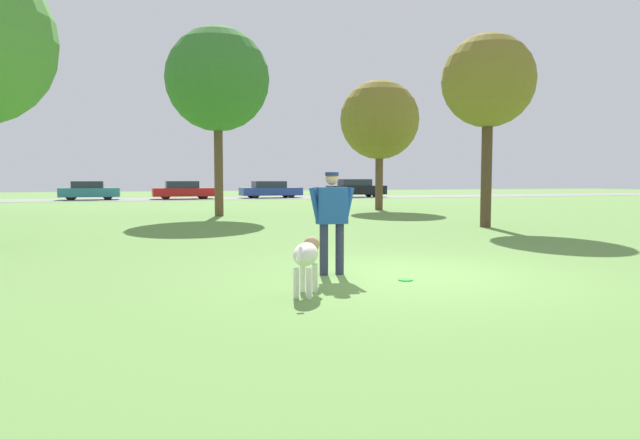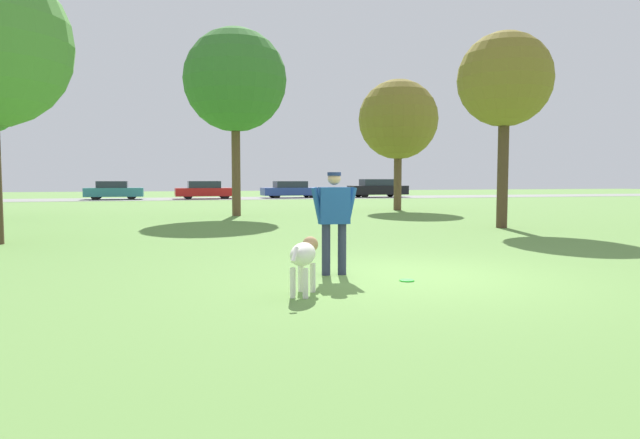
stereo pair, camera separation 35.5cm
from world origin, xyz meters
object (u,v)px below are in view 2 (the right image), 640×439
at_px(dog, 304,256).
at_px(tree_mid_center, 235,81).
at_px(tree_near_right, 505,81).
at_px(person, 334,214).
at_px(parked_car_black, 377,188).
at_px(parked_car_blue, 292,190).
at_px(frisbee, 407,280).
at_px(parked_car_teal, 114,190).
at_px(tree_far_right, 398,120).
at_px(parked_car_red, 205,190).

bearing_deg(dog, tree_mid_center, 23.91).
bearing_deg(dog, tree_near_right, -17.46).
bearing_deg(person, dog, -118.55).
relative_size(tree_near_right, parked_car_black, 1.26).
bearing_deg(tree_near_right, tree_mid_center, 132.89).
distance_m(tree_mid_center, parked_car_blue, 21.42).
xyz_separation_m(dog, tree_near_right, (7.94, 7.98, 3.83)).
xyz_separation_m(frisbee, tree_near_right, (6.31, 7.46, 4.31)).
height_order(dog, parked_car_teal, parked_car_teal).
height_order(parked_car_blue, parked_car_black, parked_car_black).
distance_m(frisbee, tree_far_right, 18.94).
distance_m(dog, parked_car_blue, 36.16).
relative_size(person, parked_car_teal, 0.40).
xyz_separation_m(tree_far_right, parked_car_black, (5.60, 17.44, -3.46)).
xyz_separation_m(dog, parked_car_blue, (7.43, 35.39, 0.13)).
relative_size(tree_mid_center, parked_car_black, 1.60).
distance_m(person, tree_mid_center, 14.86).
xyz_separation_m(person, tree_near_right, (7.17, 6.68, 3.40)).
bearing_deg(dog, parked_car_teal, 35.99).
distance_m(person, parked_car_black, 36.35).
relative_size(dog, parked_car_teal, 0.24).
height_order(frisbee, parked_car_blue, parked_car_blue).
bearing_deg(parked_car_black, dog, -112.76).
relative_size(person, tree_mid_center, 0.22).
height_order(dog, frisbee, dog).
bearing_deg(frisbee, parked_car_teal, 101.33).
bearing_deg(tree_far_right, tree_mid_center, -164.66).
height_order(tree_near_right, parked_car_black, tree_near_right).
bearing_deg(dog, frisbee, -45.14).
xyz_separation_m(tree_near_right, parked_car_red, (-6.97, 26.81, -3.69)).
distance_m(parked_car_teal, parked_car_black, 19.52).
xyz_separation_m(tree_near_right, parked_car_blue, (-0.51, 27.41, -3.70)).
height_order(dog, tree_far_right, tree_far_right).
bearing_deg(parked_car_blue, frisbee, -101.96).
xyz_separation_m(person, parked_car_black, (13.46, 33.77, -0.23)).
bearing_deg(parked_car_red, frisbee, -90.61).
bearing_deg(parked_car_red, tree_near_right, -77.14).
height_order(parked_car_red, parked_car_blue, parked_car_red).
relative_size(frisbee, parked_car_teal, 0.05).
distance_m(dog, tree_far_right, 19.96).
bearing_deg(tree_far_right, parked_car_blue, 93.88).
distance_m(tree_far_right, parked_car_black, 18.64).
distance_m(tree_near_right, parked_car_red, 27.95).
bearing_deg(tree_near_right, parked_car_black, 76.92).
relative_size(dog, tree_mid_center, 0.13).
xyz_separation_m(parked_car_red, parked_car_black, (13.27, 0.27, 0.06)).
relative_size(tree_far_right, parked_car_teal, 1.53).
distance_m(person, parked_car_red, 33.50).
bearing_deg(parked_car_red, parked_car_black, -0.56).
bearing_deg(parked_car_blue, tree_near_right, -91.45).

